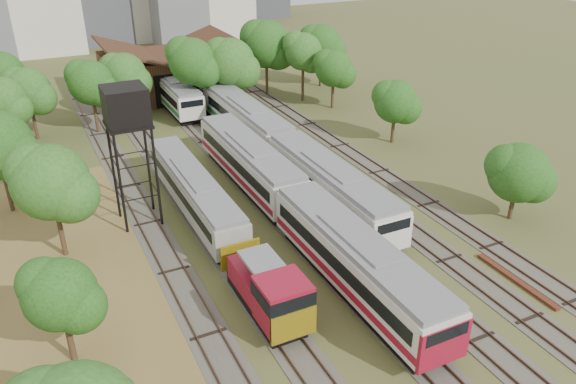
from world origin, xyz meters
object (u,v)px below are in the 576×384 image
railcar_green_set (248,122)px  shunter_locomotive (271,293)px  water_tower (126,110)px  railcar_red_set (294,205)px

railcar_green_set → shunter_locomotive: bearing=-109.9°
water_tower → railcar_red_set: bearing=-32.7°
railcar_red_set → railcar_green_set: 19.29m
railcar_red_set → shunter_locomotive: bearing=-124.5°
railcar_green_set → water_tower: 20.15m
railcar_green_set → railcar_red_set: bearing=-102.0°
railcar_red_set → railcar_green_set: railcar_red_set is taller
shunter_locomotive → railcar_red_set: bearing=55.5°
railcar_red_set → shunter_locomotive: 10.59m
railcar_red_set → shunter_locomotive: railcar_red_set is taller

